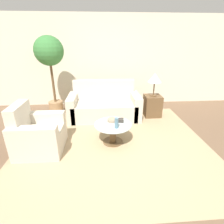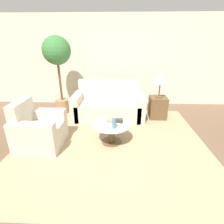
{
  "view_description": "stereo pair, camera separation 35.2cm",
  "coord_description": "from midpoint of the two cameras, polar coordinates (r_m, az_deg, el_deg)",
  "views": [
    {
      "loc": [
        -0.21,
        -2.37,
        1.89
      ],
      "look_at": [
        0.02,
        0.88,
        0.55
      ],
      "focal_mm": 28.0,
      "sensor_mm": 36.0,
      "label": 1
    },
    {
      "loc": [
        0.14,
        -2.38,
        1.89
      ],
      "look_at": [
        0.02,
        0.88,
        0.55
      ],
      "focal_mm": 28.0,
      "sensor_mm": 36.0,
      "label": 2
    }
  ],
  "objects": [
    {
      "name": "sofa_main",
      "position": [
        4.6,
        -4.74,
        1.96
      ],
      "size": [
        1.81,
        0.86,
        0.93
      ],
      "color": "beige",
      "rests_on": "ground_plane"
    },
    {
      "name": "table_lamp",
      "position": [
        4.52,
        11.64,
        10.64
      ],
      "size": [
        0.34,
        0.34,
        0.58
      ],
      "color": "brown",
      "rests_on": "side_table"
    },
    {
      "name": "armchair",
      "position": [
        3.54,
        -25.98,
        -6.9
      ],
      "size": [
        0.8,
        0.84,
        0.89
      ],
      "rotation": [
        0.0,
        0.0,
        1.57
      ],
      "color": "beige",
      "rests_on": "ground_plane"
    },
    {
      "name": "book_stack",
      "position": [
        3.43,
        -0.6,
        -2.78
      ],
      "size": [
        0.19,
        0.14,
        0.06
      ],
      "rotation": [
        0.0,
        0.0,
        -0.12
      ],
      "color": "#38332D",
      "rests_on": "coffee_table"
    },
    {
      "name": "vase",
      "position": [
        3.17,
        -1.69,
        -3.67
      ],
      "size": [
        0.07,
        0.07,
        0.2
      ],
      "color": "slate",
      "rests_on": "coffee_table"
    },
    {
      "name": "bowl",
      "position": [
        3.45,
        -2.89,
        -2.72
      ],
      "size": [
        0.19,
        0.19,
        0.06
      ],
      "color": "gray",
      "rests_on": "coffee_table"
    },
    {
      "name": "rug",
      "position": [
        3.55,
        -2.59,
        -9.79
      ],
      "size": [
        3.67,
        3.44,
        0.01
      ],
      "color": "tan",
      "rests_on": "ground_plane"
    },
    {
      "name": "coffee_table",
      "position": [
        3.42,
        -2.66,
        -6.15
      ],
      "size": [
        0.72,
        0.72,
        0.4
      ],
      "color": "brown",
      "rests_on": "ground_plane"
    },
    {
      "name": "ground_plane",
      "position": [
        3.04,
        -2.66,
        -16.23
      ],
      "size": [
        14.0,
        14.0,
        0.0
      ],
      "primitive_type": "plane",
      "color": "brown"
    },
    {
      "name": "potted_plant",
      "position": [
        4.78,
        -21.72,
        15.84
      ],
      "size": [
        0.71,
        0.71,
        2.01
      ],
      "color": "#93704C",
      "rests_on": "ground_plane"
    },
    {
      "name": "side_table",
      "position": [
        4.72,
        10.96,
        1.96
      ],
      "size": [
        0.43,
        0.43,
        0.56
      ],
      "color": "brown",
      "rests_on": "ground_plane"
    },
    {
      "name": "wall_back",
      "position": [
        5.42,
        -3.84,
        16.06
      ],
      "size": [
        10.0,
        0.06,
        2.6
      ],
      "color": "beige",
      "rests_on": "ground_plane"
    }
  ]
}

